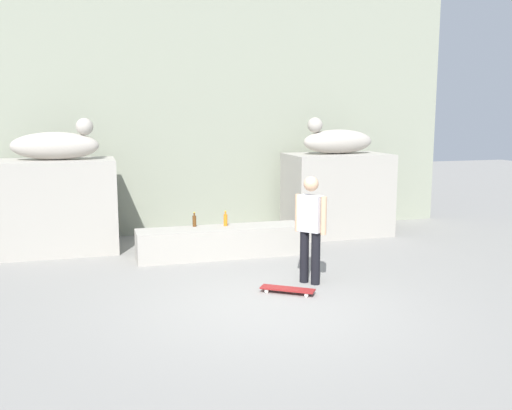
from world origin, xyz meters
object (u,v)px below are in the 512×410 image
object	(u,v)px
bottle_orange	(226,220)
skater	(310,225)
statue_reclining_left	(57,145)
bottle_brown	(194,221)
skateboard	(288,289)
statue_reclining_right	(337,141)

from	to	relation	value
bottle_orange	skater	bearing A→B (deg)	-68.80
statue_reclining_left	skater	world-z (taller)	statue_reclining_left
bottle_brown	skateboard	bearing A→B (deg)	-71.12
statue_reclining_left	bottle_brown	xyz separation A→B (m)	(2.38, -1.03, -1.38)
skater	statue_reclining_left	bearing A→B (deg)	-169.76
statue_reclining_right	skateboard	bearing A→B (deg)	53.16
statue_reclining_right	skateboard	size ratio (longest dim) A/B	2.12
bottle_brown	bottle_orange	bearing A→B (deg)	-9.28
statue_reclining_left	bottle_orange	distance (m)	3.44
statue_reclining_left	skater	bearing A→B (deg)	-34.19
statue_reclining_right	bottle_orange	xyz separation A→B (m)	(-2.70, -1.12, -1.37)
bottle_brown	statue_reclining_right	bearing A→B (deg)	17.50
skateboard	statue_reclining_left	bearing A→B (deg)	166.41
statue_reclining_right	skateboard	world-z (taller)	statue_reclining_right
skater	bottle_brown	size ratio (longest dim) A/B	6.12
statue_reclining_left	bottle_brown	world-z (taller)	statue_reclining_left
statue_reclining_left	bottle_brown	size ratio (longest dim) A/B	6.07
skater	skateboard	size ratio (longest dim) A/B	2.16
skater	bottle_brown	world-z (taller)	skater
bottle_orange	bottle_brown	size ratio (longest dim) A/B	1.05
skateboard	bottle_orange	size ratio (longest dim) A/B	2.69
statue_reclining_left	statue_reclining_right	world-z (taller)	same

